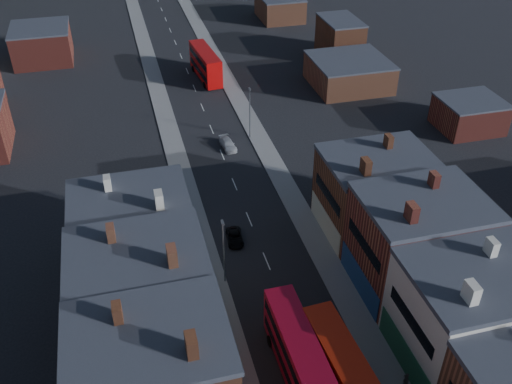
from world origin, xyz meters
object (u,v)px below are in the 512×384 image
bus_1 (344,375)px  car_2 (235,237)px  bus_0 (298,354)px  ped_3 (406,381)px  bus_2 (205,64)px  car_3 (228,144)px

bus_1 → car_2: 23.44m
bus_0 → ped_3: bearing=-23.9°
bus_1 → bus_2: bus_2 is taller
bus_0 → car_3: 41.26m
bus_0 → bus_1: (3.00, -3.13, 0.04)m
bus_1 → car_3: 44.30m
bus_1 → bus_2: 70.28m
bus_1 → ped_3: (5.73, -0.63, -1.85)m
bus_0 → car_2: bearing=92.7°
ped_3 → bus_0: bearing=74.0°
bus_2 → car_3: size_ratio=2.90×
car_3 → bus_1: bearing=-95.6°
bus_1 → car_2: bearing=96.8°
ped_3 → bus_1: bearing=91.1°
car_2 → ped_3: ped_3 is taller
bus_0 → bus_2: bearing=85.7°
bus_2 → car_2: (-5.49, -47.31, -2.35)m
car_3 → ped_3: ped_3 is taller
bus_2 → bus_1: bearing=-96.2°
bus_0 → car_2: size_ratio=3.16×
bus_1 → car_3: (-0.25, 44.24, -2.22)m
bus_0 → ped_3: (8.73, -3.77, -1.81)m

